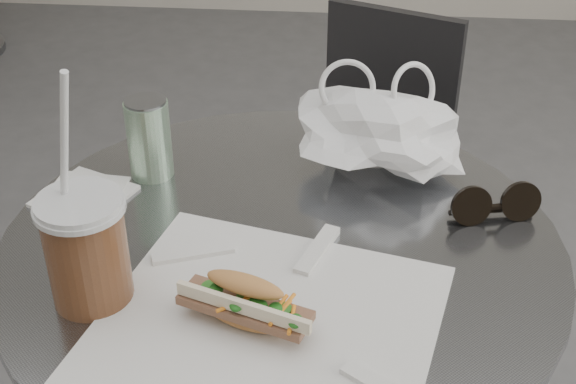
# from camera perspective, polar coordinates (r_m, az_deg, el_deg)

# --- Properties ---
(chair_far) EXTENTS (0.42, 0.45, 0.76)m
(chair_far) POSITION_cam_1_polar(r_m,az_deg,el_deg) (1.88, 5.23, -0.71)
(chair_far) COLOR #2C2B2E
(chair_far) RESTS_ON ground
(sandwich_paper) EXTENTS (0.46, 0.45, 0.00)m
(sandwich_paper) POSITION_cam_1_polar(r_m,az_deg,el_deg) (0.95, -1.71, -9.71)
(sandwich_paper) COLOR white
(sandwich_paper) RESTS_ON cafe_table
(banh_mi) EXTENTS (0.21, 0.14, 0.07)m
(banh_mi) POSITION_cam_1_polar(r_m,az_deg,el_deg) (0.93, -3.07, -7.87)
(banh_mi) COLOR tan
(banh_mi) RESTS_ON sandwich_paper
(iced_coffee) EXTENTS (0.11, 0.11, 0.31)m
(iced_coffee) POSITION_cam_1_polar(r_m,az_deg,el_deg) (0.97, -14.15, -3.89)
(iced_coffee) COLOR brown
(iced_coffee) RESTS_ON cafe_table
(sunglasses) EXTENTS (0.13, 0.06, 0.06)m
(sunglasses) POSITION_cam_1_polar(r_m,az_deg,el_deg) (1.15, 14.49, -0.96)
(sunglasses) COLOR black
(sunglasses) RESTS_ON cafe_table
(plastic_bag) EXTENTS (0.29, 0.26, 0.12)m
(plastic_bag) POSITION_cam_1_polar(r_m,az_deg,el_deg) (1.21, 6.40, 4.16)
(plastic_bag) COLOR white
(plastic_bag) RESTS_ON cafe_table
(napkin_stack) EXTENTS (0.15, 0.15, 0.01)m
(napkin_stack) POSITION_cam_1_polar(r_m,az_deg,el_deg) (1.20, -14.30, -0.23)
(napkin_stack) COLOR white
(napkin_stack) RESTS_ON cafe_table
(drink_can) EXTENTS (0.07, 0.07, 0.12)m
(drink_can) POSITION_cam_1_polar(r_m,az_deg,el_deg) (1.21, -9.86, 3.81)
(drink_can) COLOR #5EA267
(drink_can) RESTS_ON cafe_table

